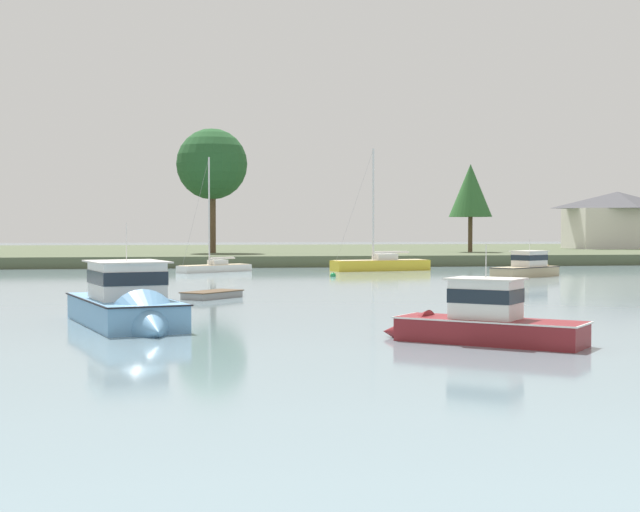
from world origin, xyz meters
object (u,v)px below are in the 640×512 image
object	(u,v)px
dinghy_grey	(212,296)
cruiser_skyblue	(130,312)
cruiser_maroon	(473,328)
cruiser_sand	(531,270)
mooring_buoy_red	(547,272)
sailboat_yellow	(381,268)
sailboat_white	(215,269)
mooring_buoy_green	(333,275)

from	to	relation	value
dinghy_grey	cruiser_skyblue	world-z (taller)	cruiser_skyblue
cruiser_skyblue	cruiser_maroon	bearing A→B (deg)	-28.95
cruiser_sand	mooring_buoy_red	xyz separation A→B (m)	(3.06, 4.42, -0.39)
sailboat_yellow	mooring_buoy_red	bearing A→B (deg)	-26.82
sailboat_yellow	sailboat_white	bearing A→B (deg)	-179.23
cruiser_sand	cruiser_skyblue	xyz separation A→B (m)	(-27.49, -31.51, 0.10)
cruiser_skyblue	cruiser_maroon	world-z (taller)	cruiser_skyblue
cruiser_sand	cruiser_maroon	distance (m)	41.05
dinghy_grey	cruiser_sand	distance (m)	30.00
dinghy_grey	mooring_buoy_red	xyz separation A→B (m)	(27.16, 22.28, -0.06)
cruiser_skyblue	mooring_buoy_green	world-z (taller)	cruiser_skyblue
dinghy_grey	mooring_buoy_red	size ratio (longest dim) A/B	8.63
cruiser_skyblue	sailboat_yellow	size ratio (longest dim) A/B	0.85
sailboat_white	sailboat_yellow	world-z (taller)	sailboat_yellow
cruiser_sand	sailboat_yellow	world-z (taller)	sailboat_yellow
cruiser_maroon	mooring_buoy_red	bearing A→B (deg)	65.06
cruiser_skyblue	mooring_buoy_green	bearing A→B (deg)	68.91
dinghy_grey	cruiser_maroon	xyz separation A→B (m)	(7.62, -19.74, 0.35)
sailboat_white	sailboat_yellow	size ratio (longest dim) A/B	0.90
cruiser_skyblue	sailboat_white	distance (m)	42.15
dinghy_grey	cruiser_maroon	world-z (taller)	cruiser_maroon
cruiser_sand	mooring_buoy_red	size ratio (longest dim) A/B	16.11
cruiser_maroon	mooring_buoy_red	distance (m)	46.34
cruiser_skyblue	sailboat_white	size ratio (longest dim) A/B	0.95
cruiser_maroon	mooring_buoy_red	size ratio (longest dim) A/B	15.06
cruiser_skyblue	cruiser_maroon	distance (m)	12.58
cruiser_maroon	mooring_buoy_green	world-z (taller)	cruiser_maroon
cruiser_skyblue	mooring_buoy_green	size ratio (longest dim) A/B	19.02
dinghy_grey	cruiser_maroon	size ratio (longest dim) A/B	0.57
mooring_buoy_green	mooring_buoy_red	bearing A→B (deg)	7.96
cruiser_sand	sailboat_yellow	xyz separation A→B (m)	(-9.14, 10.59, -0.21)
sailboat_yellow	cruiser_maroon	size ratio (longest dim) A/B	1.71
cruiser_sand	mooring_buoy_red	world-z (taller)	cruiser_sand
sailboat_yellow	mooring_buoy_green	xyz separation A→B (m)	(-5.45, -8.63, -0.17)
sailboat_yellow	mooring_buoy_green	distance (m)	10.21
sailboat_white	mooring_buoy_red	bearing A→B (deg)	-12.91
sailboat_white	mooring_buoy_green	bearing A→B (deg)	-45.02
cruiser_sand	sailboat_white	size ratio (longest dim) A/B	0.69
dinghy_grey	cruiser_sand	size ratio (longest dim) A/B	0.54
dinghy_grey	mooring_buoy_green	xyz separation A→B (m)	(9.52, 19.81, -0.05)
dinghy_grey	mooring_buoy_red	bearing A→B (deg)	39.36
dinghy_grey	sailboat_yellow	world-z (taller)	sailboat_yellow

